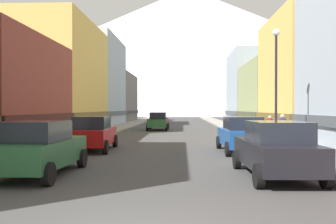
% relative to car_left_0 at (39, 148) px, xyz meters
% --- Properties ---
extents(sidewalk_left, '(2.50, 100.00, 0.15)m').
position_rel_car_left_0_xyz_m(sidewalk_left, '(-2.45, 28.99, -0.82)').
color(sidewalk_left, gray).
rests_on(sidewalk_left, ground).
extents(sidewalk_right, '(2.50, 100.00, 0.15)m').
position_rel_car_left_0_xyz_m(sidewalk_right, '(10.05, 28.99, -0.82)').
color(sidewalk_right, gray).
rests_on(sidewalk_right, ground).
extents(storefront_left_2, '(7.13, 13.12, 10.23)m').
position_rel_car_left_0_xyz_m(storefront_left_2, '(-7.11, 22.34, 4.04)').
color(storefront_left_2, '#D8B259').
rests_on(storefront_left_2, ground).
extents(storefront_left_3, '(8.71, 13.28, 11.29)m').
position_rel_car_left_0_xyz_m(storefront_left_3, '(-7.90, 35.56, 4.57)').
color(storefront_left_3, '#99A5B2').
rests_on(storefront_left_3, ground).
extents(storefront_left_4, '(10.03, 13.78, 7.93)m').
position_rel_car_left_0_xyz_m(storefront_left_4, '(-8.56, 49.37, 2.92)').
color(storefront_left_4, '#66605B').
rests_on(storefront_left_4, ground).
extents(storefront_right_3, '(9.75, 11.67, 6.93)m').
position_rel_car_left_0_xyz_m(storefront_right_3, '(16.03, 26.95, 2.43)').
color(storefront_right_3, '#8C9966').
rests_on(storefront_right_3, ground).
extents(storefront_right_4, '(8.25, 11.05, 9.86)m').
position_rel_car_left_0_xyz_m(storefront_right_4, '(15.28, 38.77, 3.86)').
color(storefront_right_4, '#99A5B2').
rests_on(storefront_right_4, ground).
extents(car_left_0, '(2.12, 4.43, 1.78)m').
position_rel_car_left_0_xyz_m(car_left_0, '(0.00, 0.00, 0.00)').
color(car_left_0, '#265933').
rests_on(car_left_0, ground).
extents(car_left_1, '(2.23, 4.48, 1.78)m').
position_rel_car_left_0_xyz_m(car_left_1, '(0.00, 7.11, 0.00)').
color(car_left_1, '#9E1111').
rests_on(car_left_1, ground).
extents(car_right_0, '(2.18, 4.46, 1.78)m').
position_rel_car_left_0_xyz_m(car_right_0, '(7.60, -0.06, 0.00)').
color(car_right_0, black).
rests_on(car_right_0, ground).
extents(car_right_1, '(2.17, 4.45, 1.78)m').
position_rel_car_left_0_xyz_m(car_right_1, '(7.60, 6.60, 0.00)').
color(car_right_1, '#19478C').
rests_on(car_right_1, ground).
extents(car_driving_0, '(2.06, 4.40, 1.78)m').
position_rel_car_left_0_xyz_m(car_driving_0, '(2.20, 25.58, 0.00)').
color(car_driving_0, '#9E1111').
rests_on(car_driving_0, ground).
extents(car_driving_1, '(2.06, 4.40, 1.78)m').
position_rel_car_left_0_xyz_m(car_driving_1, '(2.20, 25.28, 0.00)').
color(car_driving_1, '#265933').
rests_on(car_driving_1, ground).
extents(trash_bin_right, '(0.59, 0.59, 0.98)m').
position_rel_car_left_0_xyz_m(trash_bin_right, '(10.15, 4.23, -0.26)').
color(trash_bin_right, '#4C5156').
rests_on(trash_bin_right, sidewalk_right).
extents(potted_plant_0, '(0.57, 0.57, 0.87)m').
position_rel_car_left_0_xyz_m(potted_plant_0, '(-3.20, 5.02, -0.28)').
color(potted_plant_0, '#4C4C51').
rests_on(potted_plant_0, sidewalk_left).
extents(potted_plant_1, '(0.61, 0.61, 0.96)m').
position_rel_car_left_0_xyz_m(potted_plant_1, '(-3.20, 11.48, -0.25)').
color(potted_plant_1, brown).
rests_on(potted_plant_1, sidewalk_left).
extents(pedestrian_0, '(0.36, 0.36, 1.73)m').
position_rel_car_left_0_xyz_m(pedestrian_0, '(10.05, 8.26, 0.05)').
color(pedestrian_0, navy).
rests_on(pedestrian_0, sidewalk_right).
extents(pedestrian_1, '(0.36, 0.36, 1.60)m').
position_rel_car_left_0_xyz_m(pedestrian_1, '(10.05, 11.08, -0.02)').
color(pedestrian_1, maroon).
rests_on(pedestrian_1, sidewalk_right).
extents(streetlamp_right, '(0.36, 0.36, 5.86)m').
position_rel_car_left_0_xyz_m(streetlamp_right, '(9.15, 6.07, 3.09)').
color(streetlamp_right, black).
rests_on(streetlamp_right, sidewalk_right).
extents(mountain_backdrop, '(342.28, 342.28, 89.08)m').
position_rel_car_left_0_xyz_m(mountain_backdrop, '(8.87, 253.99, 43.64)').
color(mountain_backdrop, silver).
rests_on(mountain_backdrop, ground).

